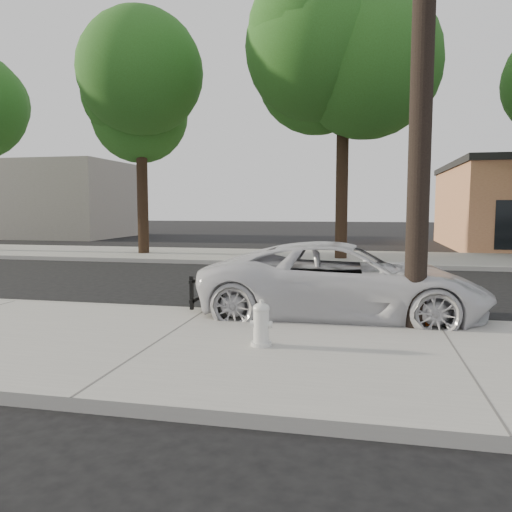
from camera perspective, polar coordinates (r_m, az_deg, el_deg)
name	(u,v)px	position (r m, az deg, el deg)	size (l,w,h in m)	color
ground	(236,297)	(11.29, -2.35, -4.68)	(120.00, 120.00, 0.00)	black
near_sidewalk	(160,345)	(7.29, -10.95, -9.94)	(90.00, 4.40, 0.15)	gray
far_sidewalk	(290,257)	(19.55, 3.87, -0.10)	(90.00, 5.00, 0.15)	gray
curb_near	(207,313)	(9.29, -5.61, -6.47)	(90.00, 0.12, 0.16)	#9E9B93
building_far	(29,200)	(38.27, -24.56, 5.83)	(14.00, 8.00, 5.00)	gray
utility_pole	(424,26)	(8.53, 18.61, 23.66)	(1.40, 0.34, 9.00)	black
tree_b	(143,102)	(21.09, -12.75, 16.78)	(4.34, 4.20, 8.45)	black
tree_c	(350,68)	(19.04, 10.68, 20.41)	(4.96, 4.80, 9.55)	black
police_cruiser	(342,281)	(9.06, 9.85, -2.85)	(2.31, 5.02, 1.39)	silver
fire_hydrant	(261,325)	(6.78, 0.59, -7.88)	(0.31, 0.28, 0.59)	silver
traffic_cone	(419,304)	(8.43, 18.14, -5.29)	(0.44, 0.44, 0.65)	#FF530D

